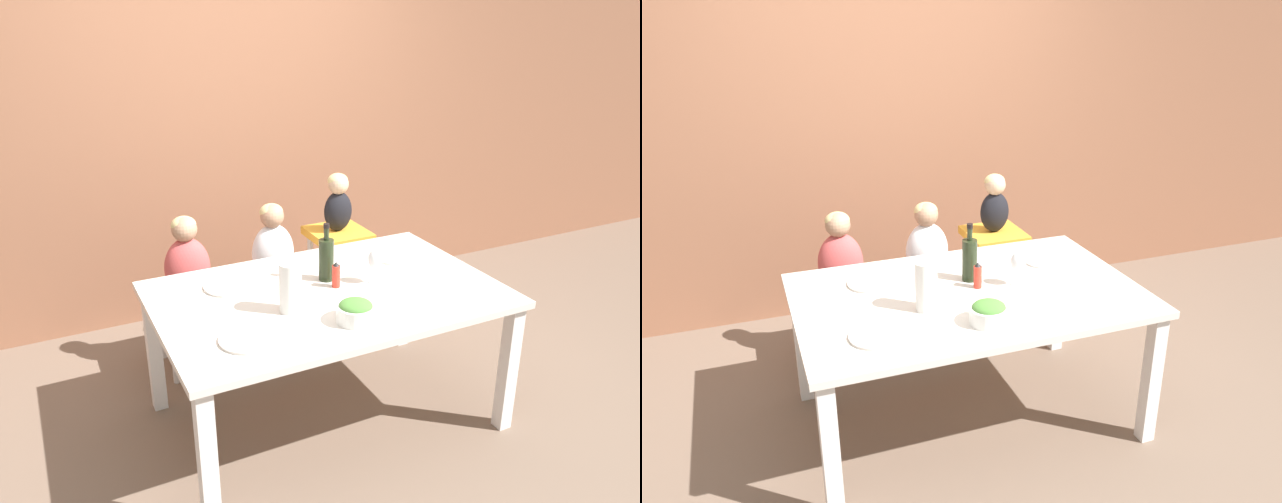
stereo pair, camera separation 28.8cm
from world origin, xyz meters
TOP-DOWN VIEW (x-y plane):
  - ground_plane at (0.00, 0.00)m, footprint 14.00×14.00m
  - wall_back at (0.00, 1.52)m, footprint 10.00×0.06m
  - dining_table at (0.00, 0.00)m, footprint 1.65×1.06m
  - chair_far_left at (-0.47, 0.81)m, footprint 0.41×0.42m
  - chair_far_center at (0.05, 0.81)m, footprint 0.41×0.42m
  - chair_right_highchair at (0.48, 0.81)m, footprint 0.35×0.36m
  - person_child_left at (-0.47, 0.81)m, footprint 0.26×0.18m
  - person_child_center at (0.05, 0.81)m, footprint 0.26×0.18m
  - person_baby_right at (0.48, 0.81)m, footprint 0.18×0.13m
  - wine_bottle at (0.06, 0.13)m, footprint 0.08×0.08m
  - paper_towel_roll at (-0.24, -0.11)m, footprint 0.10×0.10m
  - wine_glass_near at (0.26, -0.01)m, footprint 0.07×0.07m
  - salad_bowl_large at (-0.02, -0.32)m, footprint 0.17×0.17m
  - dinner_plate_front_left at (-0.51, -0.27)m, footprint 0.24×0.24m
  - dinner_plate_back_left at (-0.41, 0.26)m, footprint 0.24×0.24m
  - dinner_plate_back_right at (0.53, 0.21)m, footprint 0.24×0.24m
  - condiment_bottle_hot_sauce at (0.06, 0.03)m, footprint 0.04×0.04m

SIDE VIEW (x-z plane):
  - ground_plane at x=0.00m, z-range 0.00..0.00m
  - chair_far_left at x=-0.47m, z-range 0.15..0.60m
  - chair_far_center at x=0.05m, z-range 0.15..0.60m
  - chair_right_highchair at x=0.48m, z-range 0.20..0.90m
  - dining_table at x=0.00m, z-range 0.28..1.00m
  - person_child_left at x=-0.47m, z-range 0.43..0.92m
  - person_child_center at x=0.05m, z-range 0.43..0.92m
  - dinner_plate_front_left at x=-0.51m, z-range 0.72..0.73m
  - dinner_plate_back_left at x=-0.41m, z-range 0.72..0.73m
  - dinner_plate_back_right at x=0.53m, z-range 0.72..0.73m
  - salad_bowl_large at x=-0.02m, z-range 0.72..0.82m
  - condiment_bottle_hot_sauce at x=0.06m, z-range 0.72..0.85m
  - wine_bottle at x=0.06m, z-range 0.69..0.99m
  - paper_towel_roll at x=-0.24m, z-range 0.72..0.95m
  - wine_glass_near at x=0.26m, z-range 0.75..0.93m
  - person_baby_right at x=0.48m, z-range 0.71..1.07m
  - wall_back at x=0.00m, z-range 0.00..2.70m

